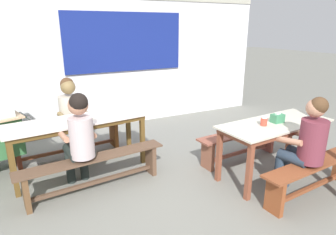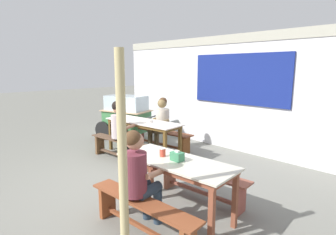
% 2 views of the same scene
% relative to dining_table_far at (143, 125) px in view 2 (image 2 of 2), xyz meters
% --- Properties ---
extents(ground_plane, '(40.00, 40.00, 0.00)m').
position_rel_dining_table_far_xyz_m(ground_plane, '(0.93, -1.13, -0.68)').
color(ground_plane, slate).
extents(backdrop_wall, '(7.02, 0.23, 2.67)m').
position_rel_dining_table_far_xyz_m(backdrop_wall, '(0.95, 1.81, 0.72)').
color(backdrop_wall, silver).
rests_on(backdrop_wall, ground_plane).
extents(dining_table_far, '(1.92, 0.78, 0.76)m').
position_rel_dining_table_far_xyz_m(dining_table_far, '(0.00, 0.00, 0.00)').
color(dining_table_far, beige).
rests_on(dining_table_far, ground_plane).
extents(dining_table_near, '(1.63, 0.76, 0.76)m').
position_rel_dining_table_far_xyz_m(dining_table_near, '(2.29, -1.32, -0.00)').
color(dining_table_near, beige).
rests_on(dining_table_near, ground_plane).
extents(bench_far_back, '(1.75, 0.47, 0.44)m').
position_rel_dining_table_far_xyz_m(bench_far_back, '(-0.06, 0.60, -0.38)').
color(bench_far_back, brown).
rests_on(bench_far_back, ground_plane).
extents(bench_far_front, '(1.84, 0.42, 0.44)m').
position_rel_dining_table_far_xyz_m(bench_far_front, '(0.06, -0.60, -0.39)').
color(bench_far_front, brown).
rests_on(bench_far_front, ground_plane).
extents(bench_near_back, '(1.50, 0.39, 0.44)m').
position_rel_dining_table_far_xyz_m(bench_near_back, '(2.24, -0.72, -0.39)').
color(bench_near_back, brown).
rests_on(bench_near_back, ground_plane).
extents(bench_near_front, '(1.58, 0.37, 0.44)m').
position_rel_dining_table_far_xyz_m(bench_near_front, '(2.33, -1.92, -0.39)').
color(bench_near_front, brown).
rests_on(bench_near_front, ground_plane).
extents(food_cart, '(1.71, 1.14, 1.19)m').
position_rel_dining_table_far_xyz_m(food_cart, '(-1.34, 0.51, 0.00)').
color(food_cart, '#3E7C47').
rests_on(food_cart, ground_plane).
extents(person_near_front, '(0.44, 0.52, 1.25)m').
position_rel_dining_table_far_xyz_m(person_near_front, '(2.21, -1.86, 0.02)').
color(person_near_front, '#293849').
rests_on(person_near_front, ground_plane).
extents(person_left_back_turned, '(0.42, 0.55, 1.26)m').
position_rel_dining_table_far_xyz_m(person_left_back_turned, '(-0.08, -0.53, 0.04)').
color(person_left_back_turned, black).
rests_on(person_left_back_turned, ground_plane).
extents(person_center_facing, '(0.48, 0.60, 1.24)m').
position_rel_dining_table_far_xyz_m(person_center_facing, '(0.01, 0.53, 0.02)').
color(person_center_facing, '#4D3F29').
rests_on(person_center_facing, ground_plane).
extents(tissue_box, '(0.16, 0.11, 0.13)m').
position_rel_dining_table_far_xyz_m(tissue_box, '(2.31, -1.32, 0.14)').
color(tissue_box, '#398056').
rests_on(tissue_box, dining_table_near).
extents(condiment_jar, '(0.08, 0.08, 0.12)m').
position_rel_dining_table_far_xyz_m(condiment_jar, '(2.06, -1.34, 0.14)').
color(condiment_jar, '#D24231').
rests_on(condiment_jar, dining_table_near).
extents(soup_bowl, '(0.14, 0.14, 0.05)m').
position_rel_dining_table_far_xyz_m(soup_bowl, '(0.20, 0.02, 0.11)').
color(soup_bowl, silver).
rests_on(soup_bowl, dining_table_far).
extents(wooden_support_post, '(0.09, 0.09, 2.10)m').
position_rel_dining_table_far_xyz_m(wooden_support_post, '(2.55, -2.31, 0.37)').
color(wooden_support_post, tan).
rests_on(wooden_support_post, ground_plane).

